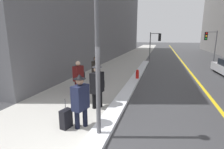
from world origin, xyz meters
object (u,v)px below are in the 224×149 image
(pedestrian_nearside, at_px, (97,84))
(traffic_light_near, at_px, (156,40))
(fire_hydrant, at_px, (137,75))
(rolling_suitcase, at_px, (66,119))
(pedestrian_with_shoulder_bag, at_px, (79,75))
(pedestrian_trailing, at_px, (96,68))
(traffic_light_far, at_px, (210,39))
(lamp_post, at_px, (97,18))
(pedestrian_in_fedora, at_px, (80,99))

(pedestrian_nearside, bearing_deg, traffic_light_near, -172.92)
(pedestrian_nearside, height_order, fire_hydrant, pedestrian_nearside)
(rolling_suitcase, bearing_deg, traffic_light_near, -173.54)
(pedestrian_with_shoulder_bag, relative_size, pedestrian_trailing, 0.96)
(traffic_light_far, bearing_deg, pedestrian_trailing, 49.75)
(lamp_post, distance_m, pedestrian_nearside, 3.05)
(traffic_light_near, xyz_separation_m, traffic_light_far, (5.78, -0.22, 0.11))
(pedestrian_in_fedora, distance_m, rolling_suitcase, 0.77)
(traffic_light_far, distance_m, pedestrian_with_shoulder_bag, 17.06)
(pedestrian_with_shoulder_bag, distance_m, fire_hydrant, 4.08)
(pedestrian_with_shoulder_bag, distance_m, pedestrian_trailing, 1.92)
(lamp_post, distance_m, pedestrian_with_shoulder_bag, 4.85)
(lamp_post, bearing_deg, pedestrian_with_shoulder_bag, 123.44)
(traffic_light_near, relative_size, pedestrian_nearside, 1.83)
(pedestrian_nearside, bearing_deg, pedestrian_trailing, -145.62)
(pedestrian_trailing, xyz_separation_m, fire_hydrant, (2.31, 1.26, -0.56))
(rolling_suitcase, bearing_deg, pedestrian_in_fedora, 122.99)
(pedestrian_nearside, height_order, rolling_suitcase, pedestrian_nearside)
(rolling_suitcase, bearing_deg, pedestrian_trailing, -156.18)
(traffic_light_near, height_order, fire_hydrant, traffic_light_near)
(pedestrian_in_fedora, bearing_deg, rolling_suitcase, -57.01)
(pedestrian_trailing, bearing_deg, lamp_post, 34.29)
(pedestrian_with_shoulder_bag, bearing_deg, traffic_light_far, 160.80)
(lamp_post, xyz_separation_m, fire_hydrant, (0.16, 6.73, -2.85))
(rolling_suitcase, relative_size, fire_hydrant, 1.36)
(lamp_post, xyz_separation_m, pedestrian_nearside, (-0.76, 1.94, -2.23))
(pedestrian_in_fedora, xyz_separation_m, pedestrian_nearside, (-0.06, 1.58, 0.04))
(traffic_light_near, height_order, pedestrian_nearside, traffic_light_near)
(traffic_light_far, bearing_deg, pedestrian_in_fedora, 62.27)
(pedestrian_nearside, distance_m, pedestrian_with_shoulder_bag, 2.27)
(lamp_post, relative_size, fire_hydrant, 7.71)
(traffic_light_far, xyz_separation_m, pedestrian_in_fedora, (-7.36, -17.60, -1.50))
(traffic_light_near, distance_m, pedestrian_trailing, 13.14)
(pedestrian_trailing, bearing_deg, traffic_light_near, 179.41)
(lamp_post, xyz_separation_m, pedestrian_trailing, (-2.15, 5.47, -2.29))
(lamp_post, relative_size, pedestrian_nearside, 3.05)
(traffic_light_far, bearing_deg, traffic_light_near, -7.22)
(pedestrian_in_fedora, height_order, rolling_suitcase, pedestrian_in_fedora)
(lamp_post, bearing_deg, rolling_suitcase, 169.92)
(pedestrian_with_shoulder_bag, bearing_deg, traffic_light_near, -179.62)
(traffic_light_near, xyz_separation_m, pedestrian_in_fedora, (-1.57, -17.82, -1.40))
(pedestrian_in_fedora, relative_size, fire_hydrant, 2.41)
(pedestrian_in_fedora, xyz_separation_m, rolling_suitcase, (-0.43, -0.16, -0.62))
(traffic_light_far, relative_size, pedestrian_with_shoulder_bag, 2.13)
(rolling_suitcase, bearing_deg, traffic_light_far, 169.14)
(traffic_light_far, height_order, rolling_suitcase, traffic_light_far)
(traffic_light_far, height_order, pedestrian_trailing, traffic_light_far)
(pedestrian_with_shoulder_bag, relative_size, fire_hydrant, 2.26)
(rolling_suitcase, xyz_separation_m, fire_hydrant, (1.29, 6.53, 0.04))
(traffic_light_far, xyz_separation_m, rolling_suitcase, (-7.78, -17.76, -2.12))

